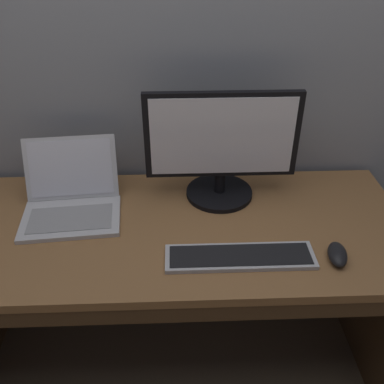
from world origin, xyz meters
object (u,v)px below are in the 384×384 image
(external_monitor, at_px, (221,148))
(wired_keyboard, at_px, (240,257))
(computer_mouse, at_px, (337,254))
(laptop_silver, at_px, (71,200))

(external_monitor, distance_m, wired_keyboard, 0.41)
(wired_keyboard, bearing_deg, external_monitor, 95.30)
(external_monitor, bearing_deg, computer_mouse, -47.32)
(laptop_silver, height_order, external_monitor, external_monitor)
(laptop_silver, bearing_deg, external_monitor, 8.10)
(external_monitor, bearing_deg, laptop_silver, -171.90)
(laptop_silver, relative_size, external_monitor, 0.67)
(laptop_silver, height_order, wired_keyboard, laptop_silver)
(wired_keyboard, distance_m, computer_mouse, 0.31)
(laptop_silver, xyz_separation_m, wired_keyboard, (0.58, -0.28, -0.04))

